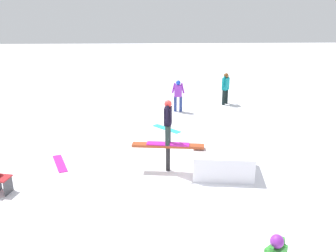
% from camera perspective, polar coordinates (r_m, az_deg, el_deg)
% --- Properties ---
extents(ground_plane, '(60.00, 60.00, 0.00)m').
position_cam_1_polar(ground_plane, '(11.88, 0.00, -6.77)').
color(ground_plane, white).
extents(rail_feature, '(2.24, 0.51, 0.89)m').
position_cam_1_polar(rail_feature, '(11.56, 0.00, -3.48)').
color(rail_feature, black).
rests_on(rail_feature, ground).
extents(snow_kicker_ramp, '(1.95, 1.68, 0.76)m').
position_cam_1_polar(snow_kicker_ramp, '(11.72, 8.28, -5.32)').
color(snow_kicker_ramp, white).
rests_on(snow_kicker_ramp, ground).
extents(main_rider_on_rail, '(1.34, 0.72, 1.41)m').
position_cam_1_polar(main_rider_on_rail, '(11.25, 0.00, 0.53)').
color(main_rider_on_rail, '#C91BA5').
rests_on(main_rider_on_rail, rail_feature).
extents(bystander_purple, '(0.61, 0.25, 1.48)m').
position_cam_1_polar(bystander_purple, '(17.34, 1.55, 4.88)').
color(bystander_purple, navy).
rests_on(bystander_purple, ground).
extents(bystander_teal, '(0.51, 0.60, 1.57)m').
position_cam_1_polar(bystander_teal, '(18.70, 8.76, 5.92)').
color(bystander_teal, black).
rests_on(bystander_teal, ground).
extents(loose_snowboard_magenta, '(0.78, 1.38, 0.02)m').
position_cam_1_polar(loose_snowboard_magenta, '(12.80, -16.15, -5.50)').
color(loose_snowboard_magenta, '#C6239F').
rests_on(loose_snowboard_magenta, ground).
extents(loose_snowboard_cyan, '(1.15, 1.14, 0.02)m').
position_cam_1_polar(loose_snowboard_cyan, '(15.31, -0.22, -0.42)').
color(loose_snowboard_cyan, '#2CC3C4').
rests_on(loose_snowboard_cyan, ground).
extents(folding_chair, '(0.53, 0.53, 0.88)m').
position_cam_1_polar(folding_chair, '(11.46, -24.27, -7.42)').
color(folding_chair, '#3F3F44').
rests_on(folding_chair, ground).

